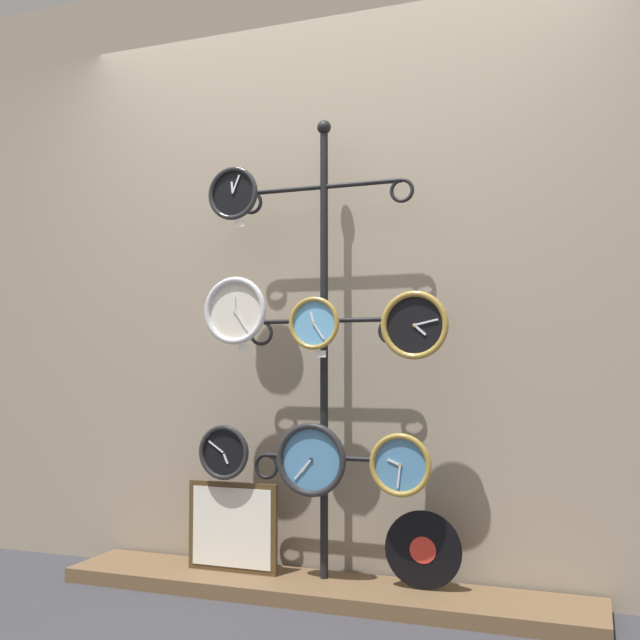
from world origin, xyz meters
The scene contains 16 objects.
ground_plane centered at (0.00, 0.00, 0.00)m, with size 12.00×12.00×0.00m, color #333338.
shop_wall centered at (0.00, 0.57, 1.40)m, with size 4.40×0.04×2.80m.
low_shelf centered at (0.00, 0.35, 0.03)m, with size 2.20×0.36×0.06m.
display_stand centered at (0.00, 0.41, 0.59)m, with size 0.78×0.42×1.97m.
clock_top_left centered at (-0.37, 0.30, 1.66)m, with size 0.23×0.04×0.23m.
clock_middle_left centered at (-0.36, 0.30, 1.16)m, with size 0.29×0.04×0.29m.
clock_middle_center centered at (-0.01, 0.32, 1.10)m, with size 0.22×0.04×0.22m.
clock_middle_right centered at (0.41, 0.29, 1.09)m, with size 0.27×0.04×0.27m.
clock_bottom_left centered at (-0.42, 0.32, 0.56)m, with size 0.23×0.04×0.23m.
clock_bottom_center centered at (-0.02, 0.31, 0.55)m, with size 0.30×0.04×0.30m.
clock_bottom_right centered at (0.35, 0.31, 0.55)m, with size 0.25×0.04×0.25m.
vinyl_record centered at (0.42, 0.39, 0.21)m, with size 0.31×0.01×0.31m.
picture_frame centered at (-0.40, 0.36, 0.25)m, with size 0.41×0.02×0.37m.
price_tag_upper centered at (-0.34, 0.30, 1.53)m, with size 0.04×0.00×0.03m.
price_tag_mid centered at (-0.32, 0.30, 1.00)m, with size 0.04×0.00×0.03m.
price_tag_lower centered at (0.02, 0.32, 0.98)m, with size 0.04×0.00×0.03m.
Camera 1 is at (1.06, -2.53, 0.93)m, focal length 42.00 mm.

